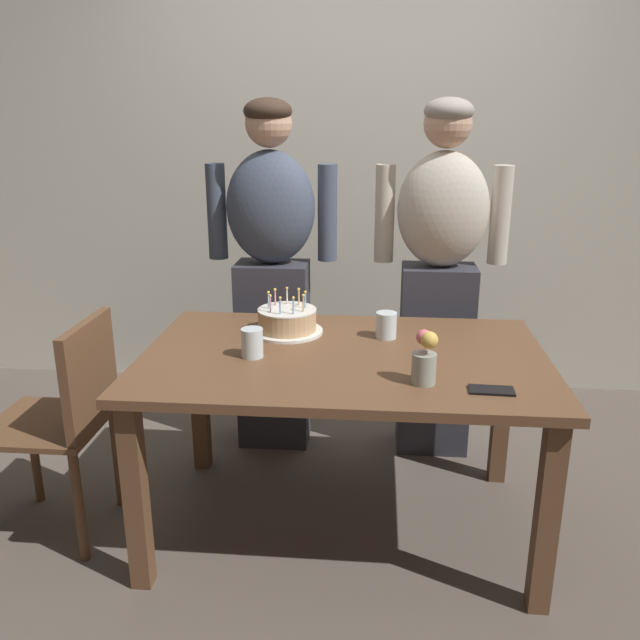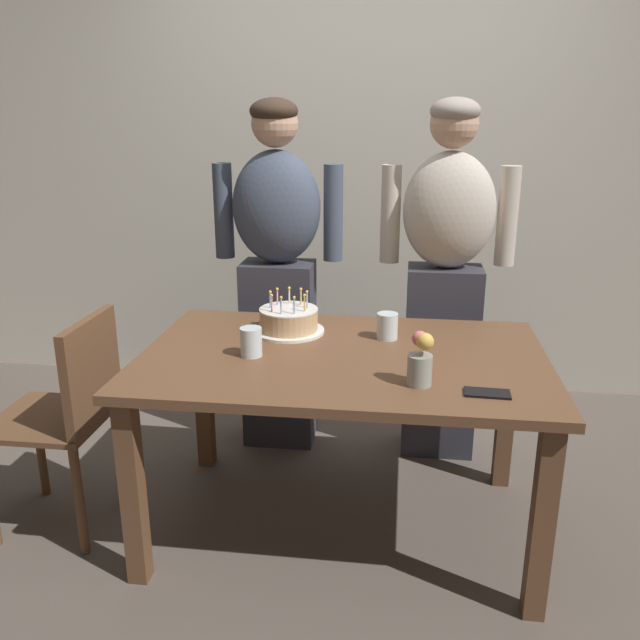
% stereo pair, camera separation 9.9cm
% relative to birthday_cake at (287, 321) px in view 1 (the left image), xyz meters
% --- Properties ---
extents(ground_plane, '(10.00, 10.00, 0.00)m').
position_rel_birthday_cake_xyz_m(ground_plane, '(0.24, -0.22, -0.79)').
color(ground_plane, '#564C44').
extents(back_wall, '(5.20, 0.10, 2.60)m').
position_rel_birthday_cake_xyz_m(back_wall, '(0.24, 1.33, 0.51)').
color(back_wall, beige).
rests_on(back_wall, ground_plane).
extents(dining_table, '(1.50, 0.96, 0.74)m').
position_rel_birthday_cake_xyz_m(dining_table, '(0.24, -0.22, -0.15)').
color(dining_table, brown).
rests_on(dining_table, ground_plane).
extents(birthday_cake, '(0.29, 0.29, 0.17)m').
position_rel_birthday_cake_xyz_m(birthday_cake, '(0.00, 0.00, 0.00)').
color(birthday_cake, white).
rests_on(birthday_cake, dining_table).
extents(water_glass_near, '(0.08, 0.08, 0.11)m').
position_rel_birthday_cake_xyz_m(water_glass_near, '(-0.09, -0.28, 0.01)').
color(water_glass_near, silver).
rests_on(water_glass_near, dining_table).
extents(water_glass_far, '(0.08, 0.08, 0.10)m').
position_rel_birthday_cake_xyz_m(water_glass_far, '(0.40, -0.03, 0.00)').
color(water_glass_far, silver).
rests_on(water_glass_far, dining_table).
extents(cell_phone, '(0.15, 0.08, 0.01)m').
position_rel_birthday_cake_xyz_m(cell_phone, '(0.73, -0.53, -0.04)').
color(cell_phone, black).
rests_on(cell_phone, dining_table).
extents(flower_vase, '(0.08, 0.08, 0.18)m').
position_rel_birthday_cake_xyz_m(flower_vase, '(0.52, -0.48, 0.04)').
color(flower_vase, '#999E93').
rests_on(flower_vase, dining_table).
extents(person_man_bearded, '(0.61, 0.27, 1.66)m').
position_rel_birthday_cake_xyz_m(person_man_bearded, '(-0.14, 0.48, 0.09)').
color(person_man_bearded, '#33333D').
rests_on(person_man_bearded, ground_plane).
extents(person_woman_cardigan, '(0.61, 0.27, 1.66)m').
position_rel_birthday_cake_xyz_m(person_woman_cardigan, '(0.65, 0.48, 0.09)').
color(person_woman_cardigan, '#33333D').
rests_on(person_woman_cardigan, ground_plane).
extents(dining_chair, '(0.42, 0.42, 0.87)m').
position_rel_birthday_cake_xyz_m(dining_chair, '(-0.79, -0.34, -0.27)').
color(dining_chair, brown).
rests_on(dining_chair, ground_plane).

